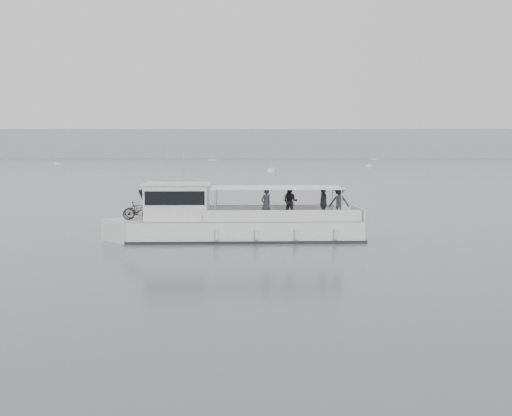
{
  "coord_description": "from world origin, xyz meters",
  "views": [
    {
      "loc": [
        0.81,
        -31.22,
        4.34
      ],
      "look_at": [
        0.68,
        -2.53,
        1.6
      ],
      "focal_mm": 40.0,
      "sensor_mm": 36.0,
      "label": 1
    }
  ],
  "objects": [
    {
      "name": "headland",
      "position": [
        0.0,
        560.0,
        14.0
      ],
      "size": [
        1400.0,
        90.0,
        28.0
      ],
      "primitive_type": "cube",
      "color": "#939EA8",
      "rests_on": "ground"
    },
    {
      "name": "tour_boat",
      "position": [
        -0.97,
        -2.57,
        0.91
      ],
      "size": [
        13.23,
        3.69,
        5.52
      ],
      "rotation": [
        0.0,
        0.0,
        0.04
      ],
      "color": "white",
      "rests_on": "ground"
    },
    {
      "name": "moored_fleet",
      "position": [
        -34.76,
        212.28,
        0.36
      ],
      "size": [
        419.15,
        369.42,
        11.1
      ],
      "color": "white",
      "rests_on": "ground"
    },
    {
      "name": "ground",
      "position": [
        0.0,
        0.0,
        0.0
      ],
      "size": [
        1400.0,
        1400.0,
        0.0
      ],
      "primitive_type": "plane",
      "color": "#50595E",
      "rests_on": "ground"
    }
  ]
}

